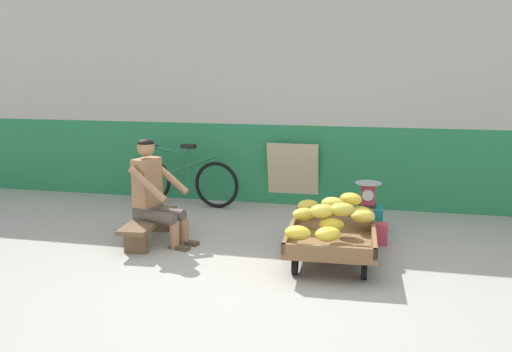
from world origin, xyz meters
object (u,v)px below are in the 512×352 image
Objects in this scene: plastic_crate at (367,219)px; weighing_scale at (368,194)px; vendor_seated at (154,192)px; bicycle_near_left at (182,180)px; low_bench at (149,224)px; sign_board at (293,174)px; banana_cart at (332,235)px; shopping_bag at (379,234)px.

weighing_scale is (0.00, -0.00, 0.30)m from plastic_crate.
vendor_seated reaches higher than bicycle_near_left.
low_bench is 0.98× the size of vendor_seated.
low_bench is at bearing -123.72° from sign_board.
banana_cart is 2.02m from low_bench.
low_bench is 4.65× the size of shopping_bag.
low_bench is 3.10× the size of plastic_crate.
weighing_scale reaches higher than shopping_bag.
weighing_scale is at bearing -16.18° from bicycle_near_left.
vendor_seated is at bearing -79.83° from bicycle_near_left.
low_bench is at bearing 166.69° from vendor_seated.
weighing_scale is at bearing 22.10° from vendor_seated.
banana_cart is 4.10× the size of plastic_crate.
vendor_seated is 2.30m from sign_board.
plastic_crate is at bearing -44.85° from sign_board.
banana_cart is 0.73m from shopping_bag.
shopping_bag is (2.48, 0.45, -0.08)m from low_bench.
sign_board reaches higher than bicycle_near_left.
banana_cart is 1.67× the size of sign_board.
vendor_seated reaches higher than weighing_scale.
plastic_crate is 0.30m from weighing_scale.
shopping_bag is (2.69, -1.19, -0.23)m from bicycle_near_left.
vendor_seated is 2.46m from plastic_crate.
banana_cart is at bearing -2.52° from vendor_seated.
weighing_scale is 2.65m from bicycle_near_left.
plastic_crate is at bearing 20.96° from low_bench.
sign_board reaches higher than shopping_bag.
vendor_seated is 1.29× the size of sign_board.
sign_board reaches higher than banana_cart.
plastic_crate is 0.47m from shopping_bag.
weighing_scale reaches higher than banana_cart.
sign_board reaches higher than low_bench.
sign_board is (1.20, 1.95, -0.13)m from vendor_seated.
sign_board is at bearing 128.61° from shopping_bag.
banana_cart is 4.92× the size of weighing_scale.
banana_cart is at bearing -70.31° from sign_board.
plastic_crate is (0.31, 1.00, -0.09)m from banana_cart.
sign_board is at bearing 135.15° from plastic_crate.
sign_board reaches higher than plastic_crate.
vendor_seated is at bearing -157.90° from weighing_scale.
shopping_bag is at bearing -51.39° from sign_board.
plastic_crate is at bearing 90.00° from weighing_scale.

